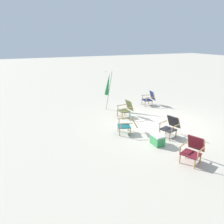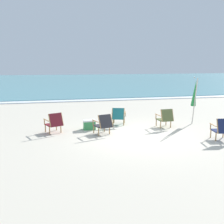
{
  "view_description": "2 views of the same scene",
  "coord_description": "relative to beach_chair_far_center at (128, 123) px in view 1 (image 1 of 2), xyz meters",
  "views": [
    {
      "loc": [
        -7.63,
        5.79,
        3.68
      ],
      "look_at": [
        0.43,
        2.16,
        0.71
      ],
      "focal_mm": 35.0,
      "sensor_mm": 36.0,
      "label": 1
    },
    {
      "loc": [
        -3.01,
        -9.17,
        2.72
      ],
      "look_at": [
        -0.64,
        1.97,
        0.57
      ],
      "focal_mm": 42.0,
      "sensor_mm": 36.0,
      "label": 2
    }
  ],
  "objects": [
    {
      "name": "umbrella_furled_green",
      "position": [
        3.31,
        -0.53,
        0.95
      ],
      "size": [
        0.27,
        0.47,
        2.1
      ],
      "color": "#B7B2A8",
      "rests_on": "ground"
    },
    {
      "name": "beach_chair_back_left",
      "position": [
        3.03,
        -3.03,
        0.01
      ],
      "size": [
        0.67,
        0.75,
        0.82
      ],
      "color": "#19234C",
      "rests_on": "ground"
    },
    {
      "name": "beach_chair_front_left",
      "position": [
        -0.93,
        -1.4,
        0.01
      ],
      "size": [
        0.76,
        0.85,
        0.8
      ],
      "color": "#28282D",
      "rests_on": "ground"
    },
    {
      "name": "beach_chair_mid_center",
      "position": [
        1.82,
        -0.87,
        0.01
      ],
      "size": [
        0.63,
        0.7,
        0.82
      ],
      "color": "#515B33",
      "rests_on": "ground"
    },
    {
      "name": "beach_chair_front_right",
      "position": [
        -2.76,
        -0.81,
        0.01
      ],
      "size": [
        0.79,
        0.85,
        0.82
      ],
      "color": "maroon",
      "rests_on": "ground"
    },
    {
      "name": "cooler_box",
      "position": [
        -1.35,
        -0.48,
        -0.22
      ],
      "size": [
        0.49,
        0.35,
        0.4
      ],
      "color": "#338C4C",
      "rests_on": "ground"
    },
    {
      "name": "beach_chair_far_center",
      "position": [
        0.0,
        0.0,
        0.0
      ],
      "size": [
        0.78,
        0.9,
        0.78
      ],
      "color": "#196066",
      "rests_on": "ground"
    },
    {
      "name": "ground_plane",
      "position": [
        0.38,
        -1.8,
        -0.42
      ],
      "size": [
        80.0,
        80.0,
        0.0
      ],
      "primitive_type": "plane",
      "color": "beige"
    }
  ]
}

